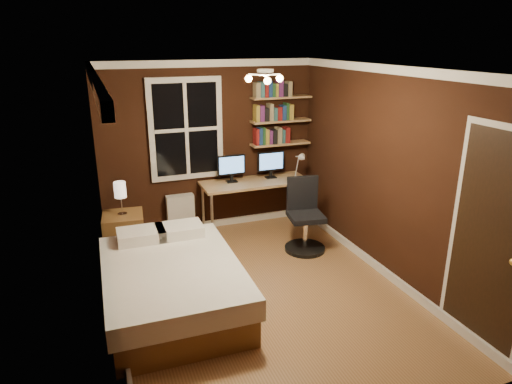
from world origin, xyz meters
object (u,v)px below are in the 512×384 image
object	(u,v)px
radiator	(181,214)
monitor_right	(271,165)
bed	(172,284)
bedside_lamp	(121,198)
monitor_left	(231,169)
desk_lamp	(299,165)
desk	(255,185)
nightstand	(125,237)
office_chair	(305,223)

from	to	relation	value
radiator	monitor_right	world-z (taller)	monitor_right
bed	bedside_lamp	world-z (taller)	bedside_lamp
monitor_left	desk_lamp	xyz separation A→B (m)	(0.99, -0.24, 0.02)
bed	desk	bearing A→B (deg)	48.50
monitor_left	monitor_right	size ratio (longest dim) A/B	1.00
bedside_lamp	radiator	size ratio (longest dim) A/B	0.72
bedside_lamp	monitor_right	bearing A→B (deg)	11.47
bedside_lamp	radiator	world-z (taller)	bedside_lamp
monitor_left	desk_lamp	distance (m)	1.02
bedside_lamp	nightstand	bearing A→B (deg)	0.00
monitor_right	desk_lamp	world-z (taller)	desk_lamp
bed	monitor_left	distance (m)	2.31
bedside_lamp	desk_lamp	size ratio (longest dim) A/B	0.99
desk	monitor_left	xyz separation A→B (m)	(-0.34, 0.08, 0.26)
desk	monitor_right	size ratio (longest dim) A/B	3.80
bed	monitor_right	xyz separation A→B (m)	(1.88, 1.82, 0.68)
monitor_left	monitor_right	distance (m)	0.62
bed	office_chair	world-z (taller)	office_chair
bed	nightstand	size ratio (longest dim) A/B	3.09
bedside_lamp	monitor_left	bearing A→B (deg)	15.70
nightstand	desk	world-z (taller)	desk
nightstand	office_chair	world-z (taller)	office_chair
monitor_right	bed	bearing A→B (deg)	-135.93
bed	radiator	xyz separation A→B (m)	(0.49, 1.95, 0.02)
desk_lamp	office_chair	size ratio (longest dim) A/B	0.44
bed	office_chair	size ratio (longest dim) A/B	1.94
desk	desk_lamp	size ratio (longest dim) A/B	3.64
office_chair	bedside_lamp	bearing A→B (deg)	176.45
nightstand	monitor_left	distance (m)	1.80
radiator	desk	bearing A→B (deg)	-10.86
radiator	monitor_right	size ratio (longest dim) A/B	1.43
desk_lamp	monitor_right	bearing A→B (deg)	146.93
bedside_lamp	desk	xyz separation A→B (m)	(1.95, 0.37, -0.15)
nightstand	desk_lamp	bearing A→B (deg)	10.05
radiator	monitor_left	xyz separation A→B (m)	(0.76, -0.13, 0.66)
monitor_right	office_chair	xyz separation A→B (m)	(0.10, -0.99, -0.58)
desk	office_chair	bearing A→B (deg)	-66.94
desk	office_chair	size ratio (longest dim) A/B	1.59
bedside_lamp	monitor_right	world-z (taller)	monitor_right
monitor_right	office_chair	distance (m)	1.15
monitor_right	radiator	bearing A→B (deg)	174.63
bedside_lamp	desk_lamp	world-z (taller)	desk_lamp
monitor_right	desk_lamp	distance (m)	0.43
monitor_right	desk_lamp	xyz separation A→B (m)	(0.36, -0.24, 0.02)
nightstand	radiator	bearing A→B (deg)	39.55
desk	desk_lamp	world-z (taller)	desk_lamp
nightstand	desk_lamp	world-z (taller)	desk_lamp
desk	office_chair	xyz separation A→B (m)	(0.39, -0.91, -0.32)
radiator	office_chair	world-z (taller)	office_chair
bedside_lamp	radiator	bearing A→B (deg)	34.29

